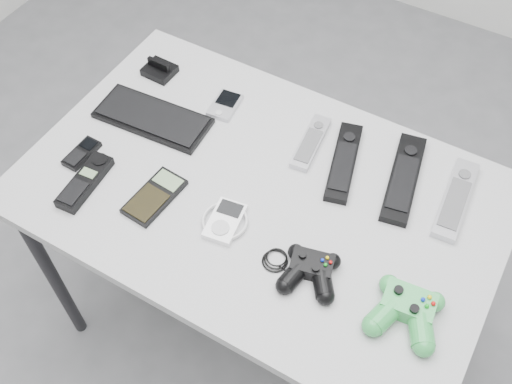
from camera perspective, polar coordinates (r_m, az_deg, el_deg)
The scene contains 15 objects.
floor at distance 2.05m, azimuth -0.98°, elevation -9.31°, with size 3.50×3.50×0.00m, color slate.
desk at distance 1.42m, azimuth 0.39°, elevation -1.34°, with size 1.09×0.70×0.73m.
pda_keyboard at distance 1.52m, azimuth -9.82°, elevation 7.01°, with size 0.29×0.12×0.02m, color black.
dock_bracket at distance 1.64m, azimuth -9.22°, elevation 11.64°, with size 0.08×0.07×0.04m, color black.
pda at distance 1.54m, azimuth -2.98°, elevation 8.29°, with size 0.06×0.10×0.02m, color #ACABB3.
remote_silver_a at distance 1.45m, azimuth 5.25°, elevation 4.76°, with size 0.04×0.18×0.02m, color #ACABB3.
remote_black_a at distance 1.42m, azimuth 8.37°, elevation 2.90°, with size 0.05×0.23×0.02m, color black.
remote_black_b at distance 1.42m, azimuth 13.89°, elevation 1.34°, with size 0.06×0.26×0.02m, color black.
remote_silver_b at distance 1.41m, azimuth 18.51°, elevation -0.60°, with size 0.05×0.23×0.02m, color #B0AFB6.
mobile_phone at distance 1.49m, azimuth -16.28°, elevation 3.57°, with size 0.04×0.10×0.02m, color black.
cordless_handset at distance 1.42m, azimuth -15.99°, elevation 0.95°, with size 0.05×0.16×0.03m, color black.
calculator at distance 1.37m, azimuth -9.64°, elevation -0.40°, with size 0.08×0.15×0.02m, color black.
mp3_player at distance 1.31m, azimuth -2.98°, elevation -2.76°, with size 0.10×0.11×0.02m, color white.
controller_black at distance 1.24m, azimuth 5.21°, elevation -7.38°, with size 0.21×0.13×0.04m, color black, non-canonical shape.
controller_green at distance 1.22m, azimuth 14.15°, elevation -10.79°, with size 0.14×0.15×0.05m, color green, non-canonical shape.
Camera 1 is at (0.50, -0.79, 1.83)m, focal length 42.00 mm.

